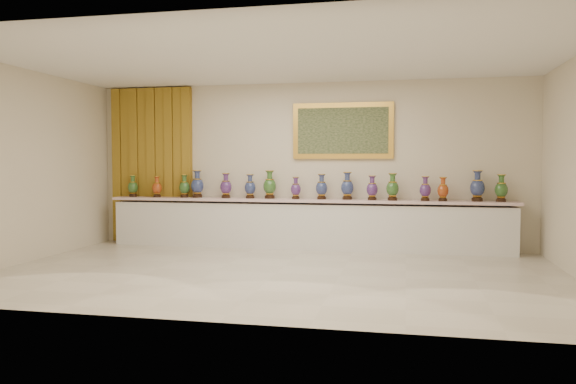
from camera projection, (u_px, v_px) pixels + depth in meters
name	position (u px, v px, depth m)	size (l,w,h in m)	color
ground	(277.00, 273.00, 7.88)	(8.00, 8.00, 0.00)	beige
room	(181.00, 160.00, 10.68)	(8.00, 8.00, 8.00)	beige
counter	(305.00, 225.00, 10.08)	(7.28, 0.48, 0.90)	white
vase_0	(133.00, 187.00, 10.72)	(0.21, 0.21, 0.42)	black
vase_1	(157.00, 188.00, 10.57)	(0.24, 0.24, 0.40)	black
vase_2	(184.00, 187.00, 10.50)	(0.21, 0.21, 0.43)	black
vase_3	(197.00, 185.00, 10.45)	(0.29, 0.29, 0.51)	black
vase_4	(226.00, 187.00, 10.34)	(0.24, 0.24, 0.46)	black
vase_5	(250.00, 188.00, 10.25)	(0.26, 0.26, 0.44)	black
vase_6	(270.00, 186.00, 10.17)	(0.27, 0.27, 0.51)	black
vase_7	(296.00, 189.00, 10.07)	(0.21, 0.21, 0.39)	black
vase_8	(322.00, 188.00, 9.98)	(0.25, 0.25, 0.45)	black
vase_9	(347.00, 187.00, 9.90)	(0.26, 0.26, 0.49)	black
vase_10	(372.00, 189.00, 9.77)	(0.21, 0.21, 0.43)	black
vase_11	(393.00, 188.00, 9.67)	(0.25, 0.25, 0.47)	black
vase_12	(425.00, 190.00, 9.58)	(0.20, 0.20, 0.42)	black
vase_13	(443.00, 190.00, 9.50)	(0.24, 0.24, 0.41)	black
vase_14	(477.00, 187.00, 9.45)	(0.28, 0.28, 0.52)	black
vase_15	(501.00, 189.00, 9.34)	(0.26, 0.26, 0.46)	black
label_card	(202.00, 198.00, 10.30)	(0.10, 0.06, 0.00)	white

